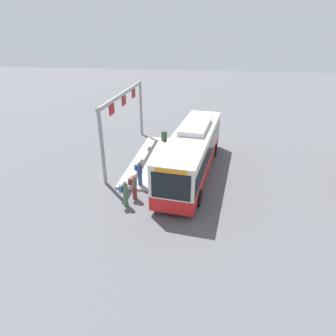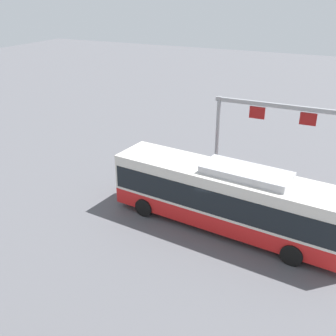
% 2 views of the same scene
% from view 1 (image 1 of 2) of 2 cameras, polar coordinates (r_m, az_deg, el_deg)
% --- Properties ---
extents(ground_plane, '(120.00, 120.00, 0.00)m').
position_cam_1_polar(ground_plane, '(21.12, 4.65, -0.98)').
color(ground_plane, '#56565B').
extents(platform_curb, '(10.00, 2.80, 0.16)m').
position_cam_1_polar(platform_curb, '(23.17, -3.21, 1.77)').
color(platform_curb, '#9E9E99').
rests_on(platform_curb, ground).
extents(bus_main, '(12.06, 3.80, 3.46)m').
position_cam_1_polar(bus_main, '(20.39, 4.83, 3.60)').
color(bus_main, red).
rests_on(bus_main, ground).
extents(person_boarding, '(0.47, 0.59, 1.67)m').
position_cam_1_polar(person_boarding, '(16.99, -8.53, -4.82)').
color(person_boarding, '#476B4C').
rests_on(person_boarding, ground).
extents(person_waiting_near, '(0.34, 0.52, 1.67)m').
position_cam_1_polar(person_waiting_near, '(17.63, -6.76, -3.51)').
color(person_waiting_near, maroon).
rests_on(person_waiting_near, ground).
extents(person_waiting_mid, '(0.55, 0.60, 1.67)m').
position_cam_1_polar(person_waiting_mid, '(18.86, -5.67, -0.87)').
color(person_waiting_mid, '#334C8C').
rests_on(person_waiting_mid, platform_curb).
extents(platform_sign_gantry, '(10.74, 0.24, 5.20)m').
position_cam_1_polar(platform_sign_gantry, '(23.32, -8.59, 11.42)').
color(platform_sign_gantry, gray).
rests_on(platform_sign_gantry, ground).
extents(trash_bin, '(0.52, 0.52, 0.90)m').
position_cam_1_polar(trash_bin, '(26.73, -0.76, 6.33)').
color(trash_bin, '#2D5133').
rests_on(trash_bin, platform_curb).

